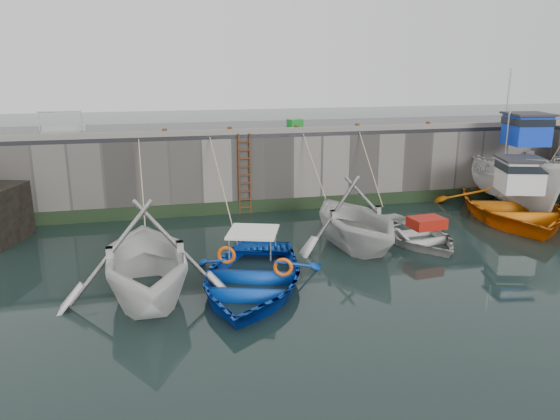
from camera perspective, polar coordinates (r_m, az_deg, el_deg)
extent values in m
plane|color=black|center=(13.64, 12.10, -10.69)|extent=(120.00, 120.00, 0.00)
cube|color=slate|center=(24.55, -0.11, 4.90)|extent=(30.00, 5.00, 3.00)
cube|color=black|center=(24.32, -0.11, 8.57)|extent=(30.00, 5.00, 0.16)
cube|color=slate|center=(22.03, 1.29, 8.35)|extent=(30.00, 0.30, 0.20)
cube|color=black|center=(22.41, 1.36, 0.63)|extent=(30.00, 0.08, 0.50)
cylinder|color=#3F1E0F|center=(21.63, -4.30, 3.73)|extent=(0.07, 0.07, 3.20)
cylinder|color=#3F1E0F|center=(21.70, -3.15, 3.79)|extent=(0.07, 0.07, 3.20)
cube|color=#3F1E0F|center=(21.95, -3.66, 0.29)|extent=(0.44, 0.06, 0.05)
cube|color=#3F1E0F|center=(21.87, -3.67, 1.13)|extent=(0.44, 0.06, 0.05)
cube|color=#3F1E0F|center=(21.79, -3.69, 1.97)|extent=(0.44, 0.06, 0.05)
cube|color=#3F1E0F|center=(21.72, -3.70, 2.82)|extent=(0.44, 0.06, 0.05)
cube|color=#3F1E0F|center=(21.65, -3.72, 3.67)|extent=(0.44, 0.06, 0.05)
cube|color=#3F1E0F|center=(21.59, -3.73, 4.53)|extent=(0.44, 0.06, 0.05)
cube|color=#3F1E0F|center=(21.53, -3.74, 5.39)|extent=(0.44, 0.06, 0.05)
cube|color=#3F1E0F|center=(21.48, -3.76, 6.26)|extent=(0.44, 0.06, 0.05)
cube|color=#3F1E0F|center=(21.43, -3.78, 7.13)|extent=(0.44, 0.06, 0.05)
imported|color=silver|center=(14.77, -13.65, -8.71)|extent=(4.84, 5.54, 2.82)
imported|color=#0B3EB0|center=(14.86, -3.05, -8.13)|extent=(5.52, 6.51, 1.15)
imported|color=silver|center=(18.25, 7.72, -3.74)|extent=(4.77, 5.38, 2.61)
imported|color=silver|center=(19.32, 13.59, -2.97)|extent=(3.70, 4.84, 0.93)
imported|color=silver|center=(25.19, 23.21, 3.11)|extent=(4.02, 8.08, 2.99)
cube|color=#0D31C9|center=(24.35, 24.37, 7.62)|extent=(1.61, 1.69, 1.20)
cube|color=black|center=(24.32, 24.46, 8.44)|extent=(1.67, 1.76, 0.28)
cube|color=#262628|center=(24.29, 24.53, 9.11)|extent=(1.83, 1.92, 0.08)
cylinder|color=#A5A8AD|center=(25.86, 22.68, 10.17)|extent=(0.08, 0.08, 3.00)
imported|color=orange|center=(23.22, 22.94, 0.33)|extent=(7.13, 8.52, 1.52)
cube|color=silver|center=(22.38, 23.78, 3.30)|extent=(1.78, 1.84, 1.20)
cube|color=black|center=(22.32, 23.87, 4.18)|extent=(1.85, 1.92, 0.28)
cube|color=#262628|center=(22.27, 23.95, 4.91)|extent=(2.03, 2.09, 0.08)
cylinder|color=#A5A8AD|center=(23.91, 22.58, 6.30)|extent=(0.08, 0.08, 3.00)
cube|color=#177F23|center=(24.20, 1.59, 9.09)|extent=(0.72, 0.61, 0.31)
cylinder|color=#A5A8AD|center=(22.11, -23.88, 8.14)|extent=(0.05, 0.05, 1.00)
cylinder|color=#A5A8AD|center=(21.89, -19.99, 8.46)|extent=(0.05, 0.05, 1.00)
cylinder|color=#A5A8AD|center=(21.95, -22.06, 9.50)|extent=(1.50, 0.05, 0.05)
cube|color=gray|center=(22.52, -21.66, 7.42)|extent=(1.60, 0.35, 0.18)
cube|color=gray|center=(22.85, -21.59, 7.98)|extent=(1.60, 0.35, 0.18)
cylinder|color=#3F1E0F|center=(21.44, -11.96, 7.95)|extent=(0.18, 0.18, 0.28)
cylinder|color=#3F1E0F|center=(21.64, -5.27, 8.27)|extent=(0.18, 0.18, 0.28)
cylinder|color=#3F1E0F|center=(22.18, 1.73, 8.49)|extent=(0.18, 0.18, 0.28)
cylinder|color=#3F1E0F|center=(22.98, 8.08, 8.59)|extent=(0.18, 0.18, 0.28)
cylinder|color=#3F1E0F|center=(24.32, 15.21, 8.57)|extent=(0.18, 0.18, 0.28)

